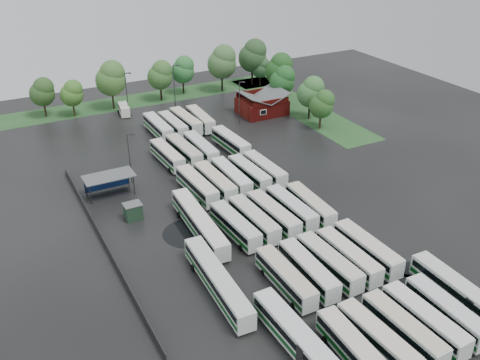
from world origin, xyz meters
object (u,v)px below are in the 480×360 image
artic_bus_east (470,300)px  minibus (124,109)px  artic_bus_west_a (304,346)px  brick_building (262,106)px

artic_bus_east → minibus: bearing=102.2°
artic_bus_west_a → artic_bus_east: size_ratio=1.01×
brick_building → artic_bus_east: (-11.71, -69.09, -0.09)m
artic_bus_east → minibus: (-16.33, 83.20, -0.48)m
brick_building → artic_bus_east: bearing=-99.6°
brick_building → artic_bus_west_a: 73.85m
minibus → brick_building: bearing=-18.2°
artic_bus_east → minibus: artic_bus_east is taller
artic_bus_west_a → minibus: (4.99, 80.16, -0.49)m
artic_bus_west_a → artic_bus_east: (21.33, -3.04, -0.01)m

